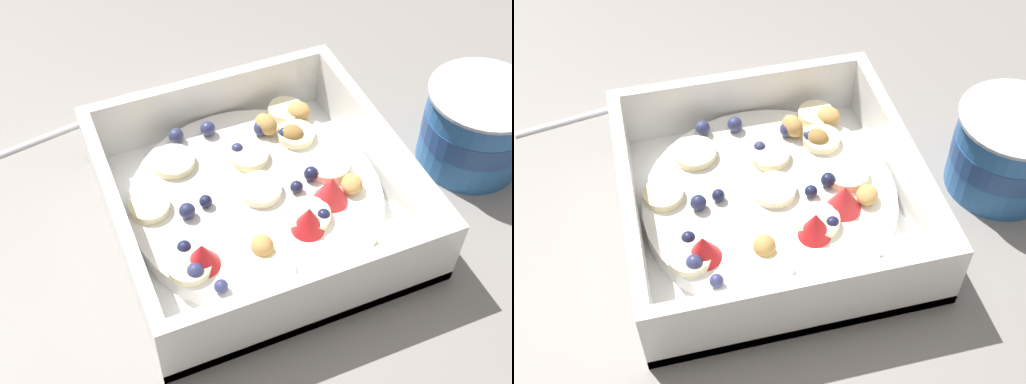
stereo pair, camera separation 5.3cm
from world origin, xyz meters
TOP-DOWN VIEW (x-y plane):
  - ground_plane at (0.00, 0.00)m, footprint 2.40×2.40m
  - fruit_bowl at (-0.01, 0.02)m, footprint 0.23×0.23m
  - spoon at (-0.18, -0.07)m, footprint 0.05×0.17m
  - yogurt_cup at (-0.00, 0.21)m, footprint 0.09×0.09m

SIDE VIEW (x-z plane):
  - ground_plane at x=0.00m, z-range 0.00..0.00m
  - spoon at x=-0.18m, z-range 0.00..0.01m
  - fruit_bowl at x=-0.01m, z-range -0.01..0.05m
  - yogurt_cup at x=0.00m, z-range 0.00..0.08m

